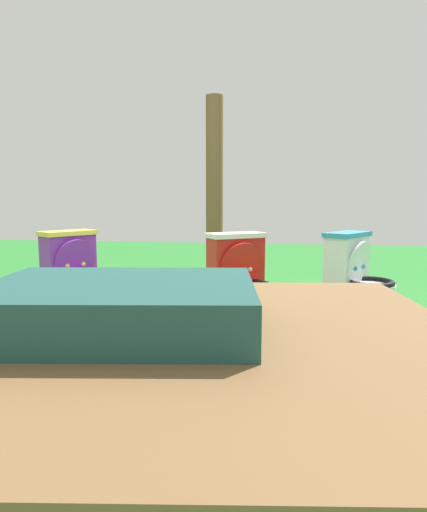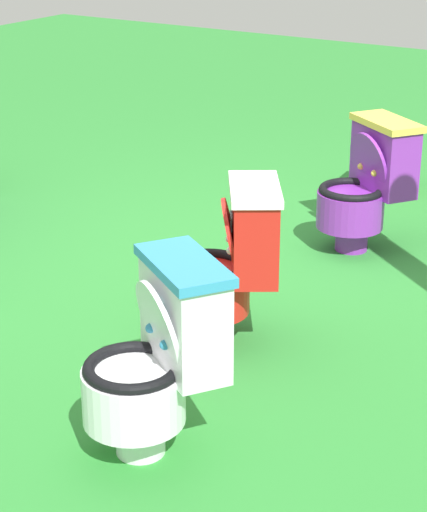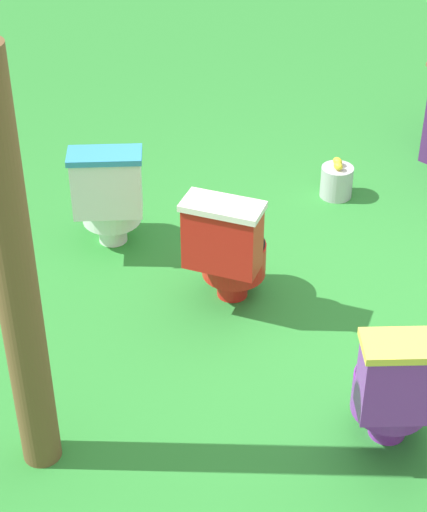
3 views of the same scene
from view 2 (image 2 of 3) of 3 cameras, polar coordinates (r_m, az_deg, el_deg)
name	(u,v)px [view 2 (image 2 of 3)]	position (r m, az deg, el deg)	size (l,w,h in m)	color
ground	(207,273)	(5.01, -0.38, -1.00)	(14.00, 14.00, 0.00)	#2D8433
toilet_purple	(366,184)	(5.28, 9.15, 4.28)	(0.63, 0.61, 0.73)	purple
toilet_red	(229,262)	(4.17, 0.96, -0.35)	(0.61, 0.63, 0.73)	red
toilet_white	(157,357)	(3.38, -3.39, -6.08)	(0.63, 0.61, 0.73)	white
small_crate	(385,170)	(6.37, 10.23, 5.12)	(0.36, 0.26, 0.28)	brown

